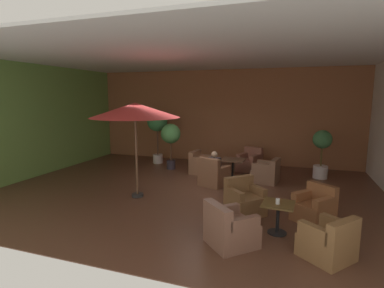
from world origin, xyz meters
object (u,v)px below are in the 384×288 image
at_px(cafe_table_front_left, 278,211).
at_px(armchair_front_left_south, 230,229).
at_px(armchair_front_right_west, 202,165).
at_px(iced_drink_cup, 278,201).
at_px(armchair_front_left_west, 328,242).
at_px(potted_tree_mid_left, 322,149).
at_px(potted_tree_left_corner, 171,136).
at_px(armchair_front_left_east, 244,201).
at_px(cafe_table_front_right, 233,163).
at_px(armchair_front_right_south, 250,162).
at_px(armchair_front_right_east, 266,173).
at_px(armchair_front_right_north, 213,175).
at_px(patron_blue_shirt, 214,163).
at_px(armchair_front_left_north, 314,208).
at_px(patio_umbrella_tall_red, 135,111).
at_px(potted_tree_mid_right, 157,125).

xyz_separation_m(cafe_table_front_left, armchair_front_left_south, (-0.81, -0.79, -0.15)).
bearing_deg(armchair_front_right_west, iced_drink_cup, -55.19).
relative_size(armchair_front_left_west, potted_tree_mid_left, 0.63).
relative_size(potted_tree_left_corner, potted_tree_mid_left, 1.06).
height_order(armchair_front_left_east, cafe_table_front_right, armchair_front_left_east).
distance_m(armchair_front_right_west, iced_drink_cup, 4.94).
bearing_deg(potted_tree_left_corner, iced_drink_cup, -46.47).
height_order(armchair_front_left_east, armchair_front_right_south, armchair_front_right_south).
relative_size(armchair_front_right_east, potted_tree_left_corner, 0.52).
distance_m(armchair_front_right_north, potted_tree_mid_left, 3.82).
bearing_deg(patron_blue_shirt, armchair_front_right_west, 122.94).
relative_size(armchair_front_right_east, patron_blue_shirt, 1.40).
height_order(cafe_table_front_left, armchair_front_right_east, armchair_front_right_east).
relative_size(armchair_front_left_north, armchair_front_right_south, 1.01).
height_order(armchair_front_left_west, armchair_front_right_east, armchair_front_right_east).
height_order(armchair_front_left_north, potted_tree_left_corner, potted_tree_left_corner).
bearing_deg(potted_tree_mid_left, armchair_front_right_east, -146.97).
xyz_separation_m(armchair_front_left_north, patio_umbrella_tall_red, (-4.48, 0.20, 2.05)).
distance_m(potted_tree_left_corner, iced_drink_cup, 6.00).
bearing_deg(armchair_front_left_south, potted_tree_mid_right, 125.91).
height_order(armchair_front_right_west, potted_tree_mid_right, potted_tree_mid_right).
bearing_deg(armchair_front_left_west, armchair_front_right_east, 107.81).
bearing_deg(armchair_front_right_east, armchair_front_left_north, -65.57).
height_order(cafe_table_front_right, potted_tree_mid_left, potted_tree_mid_left).
xyz_separation_m(armchair_front_right_west, potted_tree_left_corner, (-1.30, 0.29, 0.95)).
bearing_deg(patio_umbrella_tall_red, patron_blue_shirt, 45.24).
bearing_deg(armchair_front_right_north, potted_tree_left_corner, 143.35).
height_order(potted_tree_left_corner, potted_tree_mid_left, potted_tree_left_corner).
relative_size(armchair_front_left_north, cafe_table_front_right, 1.24).
height_order(armchair_front_left_south, armchair_front_right_east, armchair_front_left_south).
bearing_deg(potted_tree_left_corner, armchair_front_left_north, -35.23).
bearing_deg(potted_tree_mid_left, potted_tree_left_corner, -175.17).
height_order(patio_umbrella_tall_red, patron_blue_shirt, patio_umbrella_tall_red).
height_order(armchair_front_right_east, potted_tree_mid_left, potted_tree_mid_left).
distance_m(armchair_front_right_south, iced_drink_cup, 5.14).
xyz_separation_m(armchair_front_left_south, armchair_front_right_south, (-0.45, 5.72, 0.02)).
height_order(cafe_table_front_left, armchair_front_left_east, armchair_front_left_east).
bearing_deg(armchair_front_right_west, armchair_front_left_north, -41.50).
relative_size(potted_tree_mid_left, potted_tree_mid_right, 0.76).
xyz_separation_m(cafe_table_front_right, patio_umbrella_tall_red, (-2.08, -2.79, 1.86)).
bearing_deg(potted_tree_mid_left, potted_tree_mid_right, 176.97).
xyz_separation_m(armchair_front_left_west, potted_tree_mid_right, (-5.90, 5.78, 1.28)).
bearing_deg(potted_tree_mid_left, cafe_table_front_right, -162.55).
xyz_separation_m(armchair_front_right_north, potted_tree_mid_left, (3.19, 1.98, 0.68)).
height_order(cafe_table_front_right, armchair_front_right_east, armchair_front_right_east).
bearing_deg(armchair_front_right_south, armchair_front_right_north, -110.31).
distance_m(cafe_table_front_left, armchair_front_left_south, 1.14).
bearing_deg(armchair_front_left_south, potted_tree_left_corner, 123.20).
height_order(armchair_front_right_north, armchair_front_right_east, armchair_front_right_north).
xyz_separation_m(potted_tree_mid_right, patron_blue_shirt, (3.00, -2.26, -0.88)).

